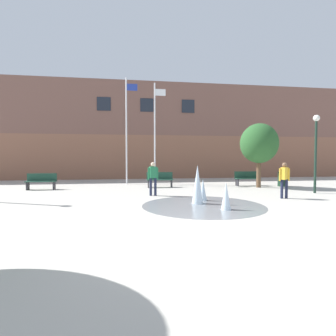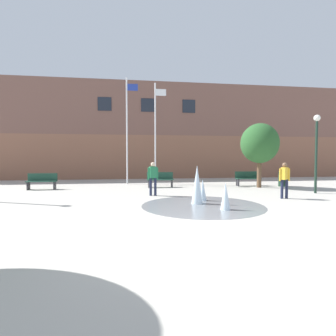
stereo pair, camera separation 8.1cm
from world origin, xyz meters
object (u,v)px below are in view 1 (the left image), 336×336
(flagpole_right, at_px, (155,130))
(lamp_post_right_lane, at_px, (316,142))
(teen_by_trashcan, at_px, (153,176))
(park_bench_center, at_px, (160,179))
(adult_watching, at_px, (284,177))
(park_bench_left_of_flagpoles, at_px, (41,181))
(trash_can, at_px, (282,179))
(street_tree_near_building, at_px, (259,144))
(flagpole_left, at_px, (127,128))
(park_bench_near_trashcan, at_px, (247,178))

(flagpole_right, height_order, lamp_post_right_lane, flagpole_right)
(teen_by_trashcan, relative_size, flagpole_right, 0.23)
(park_bench_center, height_order, adult_watching, adult_watching)
(teen_by_trashcan, bearing_deg, park_bench_left_of_flagpoles, 138.21)
(park_bench_left_of_flagpoles, xyz_separation_m, park_bench_center, (6.74, 0.16, 0.00))
(park_bench_center, height_order, trash_can, park_bench_center)
(lamp_post_right_lane, xyz_separation_m, street_tree_near_building, (-1.64, 2.72, 0.06))
(flagpole_left, xyz_separation_m, lamp_post_right_lane, (9.50, -5.94, -1.24))
(flagpole_right, bearing_deg, adult_watching, -55.63)
(teen_by_trashcan, xyz_separation_m, flagpole_right, (0.67, 5.64, 2.74))
(park_bench_center, height_order, flagpole_left, flagpole_left)
(adult_watching, xyz_separation_m, teen_by_trashcan, (-5.67, 1.68, 0.00))
(teen_by_trashcan, bearing_deg, lamp_post_right_lane, -15.70)
(park_bench_left_of_flagpoles, bearing_deg, trash_can, -1.72)
(teen_by_trashcan, relative_size, street_tree_near_building, 0.41)
(park_bench_center, distance_m, park_bench_near_trashcan, 5.63)
(lamp_post_right_lane, bearing_deg, street_tree_near_building, 121.06)
(park_bench_near_trashcan, xyz_separation_m, teen_by_trashcan, (-6.35, -3.44, 0.45))
(flagpole_left, distance_m, street_tree_near_building, 8.58)
(adult_watching, bearing_deg, flagpole_right, 90.80)
(park_bench_left_of_flagpoles, relative_size, teen_by_trashcan, 1.01)
(teen_by_trashcan, distance_m, flagpole_left, 6.46)
(street_tree_near_building, bearing_deg, park_bench_near_trashcan, 103.72)
(adult_watching, relative_size, lamp_post_right_lane, 0.40)
(park_bench_left_of_flagpoles, height_order, flagpole_right, flagpole_right)
(park_bench_left_of_flagpoles, height_order, adult_watching, adult_watching)
(adult_watching, bearing_deg, trash_can, 25.17)
(flagpole_right, relative_size, street_tree_near_building, 1.79)
(park_bench_center, bearing_deg, flagpole_left, 131.29)
(lamp_post_right_lane, bearing_deg, teen_by_trashcan, 177.90)
(teen_by_trashcan, xyz_separation_m, flagpole_left, (-1.26, 5.64, 2.88))
(park_bench_left_of_flagpoles, bearing_deg, adult_watching, -22.77)
(flagpole_left, bearing_deg, park_bench_near_trashcan, -16.13)
(park_bench_near_trashcan, bearing_deg, park_bench_center, -179.47)
(adult_watching, distance_m, lamp_post_right_lane, 3.35)
(flagpole_left, bearing_deg, flagpole_right, 0.00)
(lamp_post_right_lane, bearing_deg, flagpole_left, 147.97)
(teen_by_trashcan, height_order, flagpole_right, flagpole_right)
(lamp_post_right_lane, relative_size, trash_can, 4.39)
(flagpole_right, relative_size, trash_can, 7.65)
(teen_by_trashcan, distance_m, flagpole_right, 6.31)
(park_bench_left_of_flagpoles, xyz_separation_m, adult_watching, (11.70, -4.91, 0.45))
(park_bench_center, bearing_deg, park_bench_near_trashcan, 0.53)
(park_bench_left_of_flagpoles, height_order, street_tree_near_building, street_tree_near_building)
(flagpole_left, distance_m, flagpole_right, 1.93)
(park_bench_left_of_flagpoles, bearing_deg, lamp_post_right_lane, -13.90)
(park_bench_center, distance_m, trash_can, 7.69)
(flagpole_right, xyz_separation_m, trash_can, (7.72, -2.85, -3.23))
(adult_watching, distance_m, street_tree_near_building, 4.54)
(park_bench_near_trashcan, bearing_deg, lamp_post_right_lane, -63.22)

